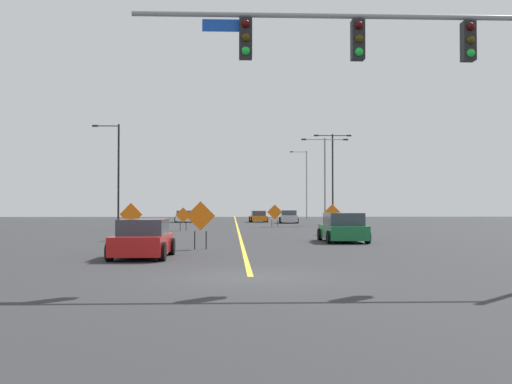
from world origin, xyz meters
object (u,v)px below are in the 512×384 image
at_px(car_silver_passing, 289,217).
at_px(car_red_approaching, 143,239).
at_px(street_lamp_near_right, 333,172).
at_px(construction_sign_right_lane, 200,219).
at_px(construction_sign_median_near, 183,216).
at_px(street_lamp_near_left, 325,173).
at_px(street_lamp_far_left, 305,182).
at_px(construction_sign_left_lane, 131,216).
at_px(street_lamp_mid_right, 117,171).
at_px(car_white_near, 184,217).
at_px(construction_sign_left_shoulder, 275,213).
at_px(car_green_far, 343,228).
at_px(construction_sign_right_shoulder, 332,215).
at_px(traffic_signal_assembly, 423,64).
at_px(car_orange_mid, 258,217).

bearing_deg(car_silver_passing, car_red_approaching, -101.76).
xyz_separation_m(street_lamp_near_right, construction_sign_right_lane, (-11.32, -33.90, -3.97)).
distance_m(construction_sign_median_near, car_red_approaching, 24.59).
bearing_deg(street_lamp_near_left, car_red_approaching, -108.33).
bearing_deg(car_red_approaching, street_lamp_far_left, 77.97).
relative_size(construction_sign_left_lane, car_silver_passing, 0.45).
height_order(street_lamp_near_right, street_lamp_near_left, street_lamp_near_right).
relative_size(street_lamp_far_left, construction_sign_left_lane, 4.72).
distance_m(street_lamp_near_left, construction_sign_median_near, 17.96).
bearing_deg(street_lamp_mid_right, car_white_near, 79.69).
relative_size(street_lamp_mid_right, construction_sign_left_lane, 4.21).
distance_m(construction_sign_left_shoulder, car_silver_passing, 13.19).
bearing_deg(street_lamp_near_left, car_green_far, -96.75).
distance_m(construction_sign_left_shoulder, construction_sign_right_shoulder, 15.10).
height_order(traffic_signal_assembly, construction_sign_right_shoulder, traffic_signal_assembly).
distance_m(street_lamp_far_left, construction_sign_left_lane, 54.28).
height_order(construction_sign_right_lane, car_red_approaching, construction_sign_right_lane).
bearing_deg(traffic_signal_assembly, construction_sign_left_lane, 121.10).
bearing_deg(car_white_near, street_lamp_near_left, -42.15).
xyz_separation_m(construction_sign_left_shoulder, construction_sign_left_lane, (-9.29, -21.01, 0.05)).
bearing_deg(car_green_far, street_lamp_far_left, 85.18).
xyz_separation_m(street_lamp_near_left, car_red_approaching, (-12.16, -36.68, -4.41)).
distance_m(traffic_signal_assembly, car_red_approaching, 11.42).
distance_m(street_lamp_far_left, car_white_near, 21.22).
bearing_deg(construction_sign_right_lane, construction_sign_right_shoulder, 59.31).
xyz_separation_m(car_orange_mid, car_green_far, (2.65, -40.22, 0.11)).
bearing_deg(car_red_approaching, construction_sign_left_shoulder, 77.80).
bearing_deg(construction_sign_right_lane, car_orange_mid, 84.41).
bearing_deg(car_silver_passing, construction_sign_median_near, -115.61).
xyz_separation_m(street_lamp_far_left, car_red_approaching, (-13.46, -63.18, -4.63)).
relative_size(street_lamp_far_left, construction_sign_right_lane, 4.67).
xyz_separation_m(street_lamp_near_right, street_lamp_far_left, (0.30, 25.01, -0.00)).
distance_m(street_lamp_far_left, construction_sign_median_near, 41.26).
distance_m(construction_sign_left_lane, car_orange_mid, 39.21).
bearing_deg(street_lamp_near_right, street_lamp_mid_right, -153.29).
relative_size(street_lamp_mid_right, street_lamp_far_left, 0.89).
bearing_deg(construction_sign_right_lane, construction_sign_left_shoulder, 79.59).
bearing_deg(street_lamp_near_right, street_lamp_near_left, -124.03).
distance_m(street_lamp_mid_right, street_lamp_far_left, 39.98).
height_order(street_lamp_mid_right, car_red_approaching, street_lamp_mid_right).
distance_m(street_lamp_near_right, construction_sign_right_shoulder, 21.30).
relative_size(construction_sign_right_shoulder, car_orange_mid, 0.47).
bearing_deg(construction_sign_right_lane, car_red_approaching, -113.31).
height_order(street_lamp_near_left, construction_sign_median_near, street_lamp_near_left).
height_order(street_lamp_near_left, car_white_near, street_lamp_near_left).
xyz_separation_m(construction_sign_right_lane, car_red_approaching, (-1.84, -4.27, -0.66)).
distance_m(traffic_signal_assembly, construction_sign_right_lane, 12.95).
height_order(street_lamp_far_left, construction_sign_right_shoulder, street_lamp_far_left).
bearing_deg(traffic_signal_assembly, car_red_approaching, 143.55).
xyz_separation_m(construction_sign_left_lane, construction_sign_right_shoulder, (12.00, 6.15, -0.04)).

